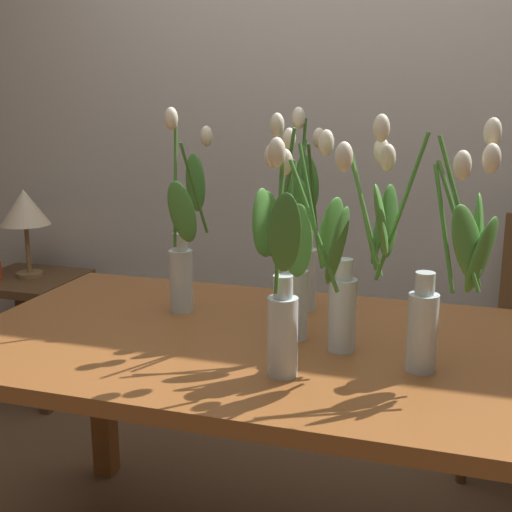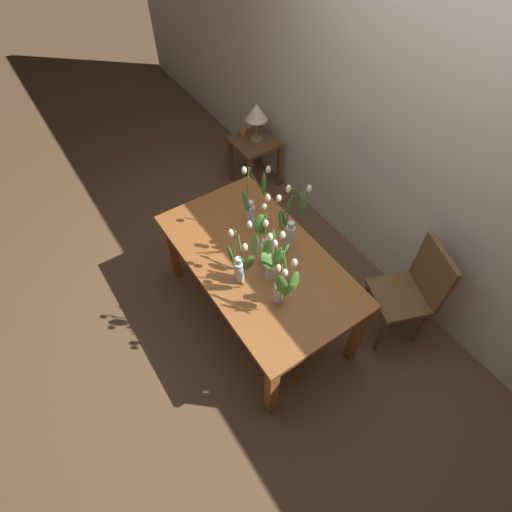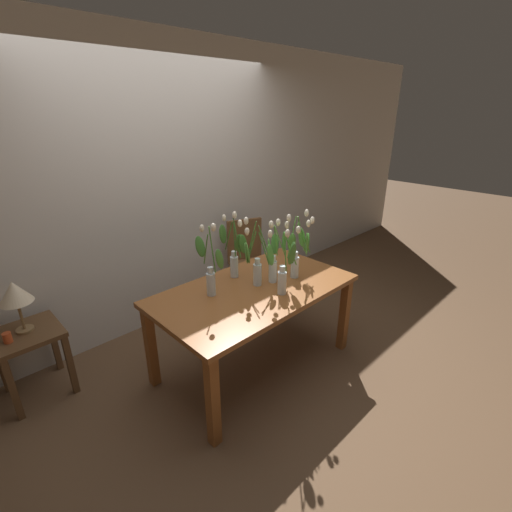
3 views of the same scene
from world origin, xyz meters
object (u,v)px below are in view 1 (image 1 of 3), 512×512
object	(u,v)px
dining_table	(271,372)
tulip_vase_4	(304,238)
tulip_vase_2	(292,257)
tulip_vase_5	(355,281)
table_lamp	(25,210)
tulip_vase_3	(184,247)
tulip_vase_1	(291,299)
tulip_vase_0	(437,275)
side_table	(29,302)

from	to	relation	value
dining_table	tulip_vase_4	xyz separation A→B (m)	(0.02, 0.26, 0.30)
dining_table	tulip_vase_2	xyz separation A→B (m)	(0.05, 0.01, 0.31)
tulip_vase_4	tulip_vase_5	bearing A→B (deg)	-55.22
dining_table	table_lamp	distance (m)	1.72
tulip_vase_3	table_lamp	xyz separation A→B (m)	(-1.12, 0.79, -0.07)
dining_table	tulip_vase_3	world-z (taller)	tulip_vase_3
dining_table	table_lamp	world-z (taller)	table_lamp
tulip_vase_3	table_lamp	bearing A→B (deg)	144.73
tulip_vase_1	tulip_vase_5	world-z (taller)	tulip_vase_1
tulip_vase_1	table_lamp	size ratio (longest dim) A/B	1.32
tulip_vase_0	table_lamp	world-z (taller)	tulip_vase_0
tulip_vase_3	tulip_vase_5	xyz separation A→B (m)	(0.52, -0.18, -0.01)
tulip_vase_2	tulip_vase_3	xyz separation A→B (m)	(-0.36, 0.14, -0.03)
dining_table	tulip_vase_1	distance (m)	0.37
tulip_vase_1	tulip_vase_4	world-z (taller)	tulip_vase_4
tulip_vase_0	side_table	size ratio (longest dim) A/B	1.04
side_table	table_lamp	bearing A→B (deg)	89.21
tulip_vase_2	side_table	bearing A→B (deg)	148.17
tulip_vase_3	tulip_vase_5	size ratio (longest dim) A/B	1.13
dining_table	tulip_vase_1	bearing A→B (deg)	-63.77
tulip_vase_1	side_table	size ratio (longest dim) A/B	0.96
tulip_vase_0	tulip_vase_5	size ratio (longest dim) A/B	1.11
tulip_vase_0	tulip_vase_4	bearing A→B (deg)	136.47
dining_table	tulip_vase_2	bearing A→B (deg)	12.48
tulip_vase_1	tulip_vase_4	size ratio (longest dim) A/B	0.91
dining_table	side_table	size ratio (longest dim) A/B	2.91
tulip_vase_1	tulip_vase_3	size ratio (longest dim) A/B	0.91
tulip_vase_4	dining_table	bearing A→B (deg)	-94.47
tulip_vase_3	tulip_vase_0	bearing A→B (deg)	-20.11
tulip_vase_3	tulip_vase_4	distance (m)	0.34
tulip_vase_3	tulip_vase_4	xyz separation A→B (m)	(0.33, 0.10, 0.03)
dining_table	tulip_vase_5	world-z (taller)	tulip_vase_5
tulip_vase_0	side_table	bearing A→B (deg)	150.59
tulip_vase_0	tulip_vase_5	distance (m)	0.21
tulip_vase_4	tulip_vase_0	bearing A→B (deg)	-43.53
tulip_vase_4	tulip_vase_3	bearing A→B (deg)	-162.33
tulip_vase_3	table_lamp	size ratio (longest dim) A/B	1.46
tulip_vase_1	tulip_vase_5	xyz separation A→B (m)	(0.10, 0.20, -0.00)
tulip_vase_1	tulip_vase_3	distance (m)	0.56
tulip_vase_2	tulip_vase_5	world-z (taller)	tulip_vase_2
tulip_vase_5	table_lamp	world-z (taller)	tulip_vase_5
tulip_vase_3	side_table	xyz separation A→B (m)	(-1.12, 0.77, -0.50)
dining_table	tulip_vase_2	size ratio (longest dim) A/B	2.82
tulip_vase_4	table_lamp	size ratio (longest dim) A/B	1.46
side_table	tulip_vase_3	bearing A→B (deg)	-34.57
dining_table	tulip_vase_0	xyz separation A→B (m)	(0.40, -0.10, 0.32)
tulip_vase_0	tulip_vase_3	world-z (taller)	tulip_vase_3
tulip_vase_1	tulip_vase_3	xyz separation A→B (m)	(-0.42, 0.38, 0.01)
tulip_vase_0	tulip_vase_2	bearing A→B (deg)	161.91
tulip_vase_0	tulip_vase_4	xyz separation A→B (m)	(-0.38, 0.36, -0.01)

